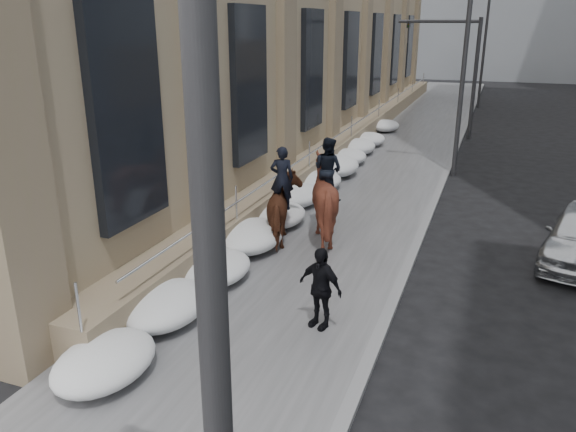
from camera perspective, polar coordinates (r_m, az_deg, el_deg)
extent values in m
plane|color=black|center=(11.10, -5.55, -12.31)|extent=(140.00, 140.00, 0.00)
cube|color=#4E4D50|center=(19.79, 7.08, 2.19)|extent=(5.00, 80.00, 0.12)
cube|color=slate|center=(19.40, 14.62, 1.36)|extent=(0.24, 80.00, 0.12)
cube|color=#7F6F52|center=(29.68, 7.47, 8.62)|extent=(1.10, 44.00, 0.90)
cylinder|color=silver|center=(29.44, 8.41, 10.27)|extent=(0.06, 42.00, 0.06)
cube|color=black|center=(22.64, 2.50, 14.61)|extent=(0.20, 2.20, 4.50)
cylinder|color=#2D2D30|center=(3.33, -7.49, -13.17)|extent=(0.18, 0.18, 8.00)
cylinder|color=#2D2D30|center=(22.58, 17.39, 13.78)|extent=(0.18, 0.18, 8.00)
cylinder|color=#2D2D30|center=(42.52, 19.29, 15.71)|extent=(0.18, 0.18, 8.00)
cylinder|color=#2D2D30|center=(30.62, 18.44, 12.98)|extent=(0.20, 0.20, 6.00)
cylinder|color=#2D2D30|center=(30.64, 15.09, 18.55)|extent=(4.00, 0.16, 0.16)
imported|color=black|center=(30.84, 12.10, 17.84)|extent=(0.18, 0.22, 1.10)
ellipsoid|color=white|center=(11.51, -12.22, -8.83)|extent=(1.50, 2.10, 0.68)
ellipsoid|color=white|center=(14.68, -3.77, -2.05)|extent=(1.60, 2.20, 0.72)
ellipsoid|color=white|center=(18.24, 1.05, 2.12)|extent=(1.40, 2.00, 0.64)
ellipsoid|color=white|center=(21.87, 4.93, 5.09)|extent=(1.70, 2.30, 0.76)
ellipsoid|color=white|center=(25.68, 7.15, 7.01)|extent=(1.50, 2.10, 0.66)
imported|color=#432214|center=(15.02, -0.30, 0.66)|extent=(1.62, 2.32, 1.79)
imported|color=black|center=(14.92, -0.10, 3.77)|extent=(0.73, 0.60, 1.72)
imported|color=#431D13|center=(15.13, 3.64, 1.72)|extent=(2.43, 2.56, 2.27)
imported|color=black|center=(15.05, 3.87, 4.75)|extent=(1.01, 0.90, 1.72)
imported|color=black|center=(10.87, 3.28, -7.28)|extent=(1.04, 0.70, 1.65)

